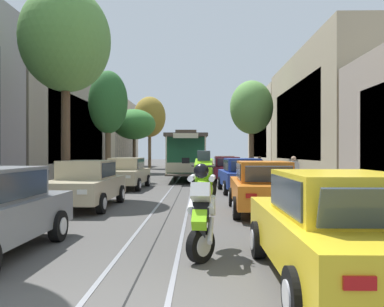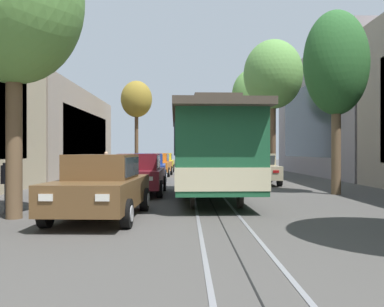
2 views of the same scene
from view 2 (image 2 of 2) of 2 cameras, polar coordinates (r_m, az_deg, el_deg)
ground_plane at (r=15.74m, az=2.21°, el=-5.81°), size 160.00×160.00×0.00m
trolley_track_rails at (r=12.37m, az=3.03°, el=-7.41°), size 1.14×61.96×0.01m
parked_car_grey_near_left at (r=34.38m, az=5.51°, el=-1.25°), size 2.07×4.39×1.58m
parked_car_beige_second_left at (r=28.22m, az=6.80°, el=-1.56°), size 2.03×4.38×1.58m
parked_car_beige_mid_left at (r=21.51m, az=9.02°, el=-2.08°), size 2.10×4.40×1.58m
parked_car_yellow_near_right at (r=35.52m, az=-4.01°, el=-1.21°), size 2.00×4.36×1.58m
parked_car_orange_second_right at (r=29.03m, az=-4.83°, el=-1.51°), size 2.11×4.41×1.58m
parked_car_blue_mid_right at (r=22.93m, az=-5.97°, el=-1.94°), size 2.13×4.42×1.58m
parked_car_maroon_fourth_right at (r=16.29m, az=-7.28°, el=-2.79°), size 2.02×4.37×1.58m
parked_car_brown_fifth_right at (r=10.53m, az=-12.34°, el=-4.39°), size 2.12×4.41×1.58m
street_tree_kerb_left_near at (r=35.12m, az=8.36°, el=7.67°), size 3.48×2.81×8.63m
street_tree_kerb_left_second at (r=26.35m, az=11.11°, el=10.56°), size 3.61×3.76×8.56m
street_tree_kerb_left_mid at (r=17.38m, az=19.25°, el=11.51°), size 2.55×2.05×7.18m
street_tree_kerb_right_near at (r=34.68m, az=-7.66°, el=7.30°), size 2.58×2.34×7.55m
cable_car_trolley at (r=14.21m, az=2.51°, el=0.27°), size 2.82×9.17×3.28m
motorcycle_with_rider at (r=34.05m, az=-1.03°, el=-0.95°), size 0.57×1.81×1.89m
pedestrian_on_left_pavement at (r=23.45m, az=-11.74°, el=-1.53°), size 0.55×0.42×1.68m
pedestrian_on_right_pavement at (r=12.19m, az=-23.69°, el=-3.35°), size 0.55×0.27×1.58m
fire_hydrant at (r=34.40m, az=7.91°, el=-1.88°), size 0.40×0.22×0.84m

